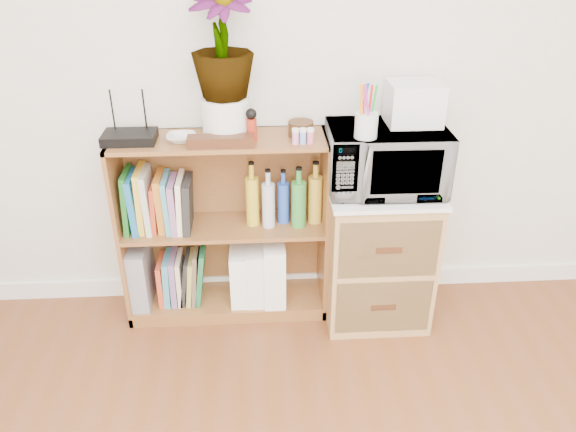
{
  "coord_description": "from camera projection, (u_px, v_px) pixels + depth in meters",
  "views": [
    {
      "loc": [
        -0.19,
        -0.31,
        1.85
      ],
      "look_at": [
        -0.05,
        1.95,
        0.62
      ],
      "focal_mm": 35.0,
      "sensor_mm": 36.0,
      "label": 1
    }
  ],
  "objects": [
    {
      "name": "skirting_board",
      "position": [
        293.0,
        281.0,
        3.11
      ],
      "size": [
        4.0,
        0.02,
        0.1
      ],
      "primitive_type": "cube",
      "color": "white",
      "rests_on": "ground"
    },
    {
      "name": "bookshelf",
      "position": [
        225.0,
        229.0,
        2.76
      ],
      "size": [
        1.0,
        0.3,
        0.95
      ],
      "primitive_type": "cube",
      "color": "brown",
      "rests_on": "ground"
    },
    {
      "name": "wicker_unit",
      "position": [
        376.0,
        254.0,
        2.8
      ],
      "size": [
        0.5,
        0.45,
        0.7
      ],
      "primitive_type": "cube",
      "color": "#9E7542",
      "rests_on": "ground"
    },
    {
      "name": "microwave",
      "position": [
        385.0,
        159.0,
        2.54
      ],
      "size": [
        0.53,
        0.36,
        0.29
      ],
      "primitive_type": "imported",
      "rotation": [
        0.0,
        0.0,
        -0.01
      ],
      "color": "silver",
      "rests_on": "wicker_unit"
    },
    {
      "name": "pen_cup",
      "position": [
        366.0,
        125.0,
        2.35
      ],
      "size": [
        0.1,
        0.1,
        0.11
      ],
      "primitive_type": "cylinder",
      "color": "silver",
      "rests_on": "microwave"
    },
    {
      "name": "small_appliance",
      "position": [
        414.0,
        103.0,
        2.48
      ],
      "size": [
        0.24,
        0.2,
        0.19
      ],
      "primitive_type": "cube",
      "color": "silver",
      "rests_on": "microwave"
    },
    {
      "name": "router",
      "position": [
        130.0,
        137.0,
        2.49
      ],
      "size": [
        0.23,
        0.16,
        0.04
      ],
      "primitive_type": "cube",
      "color": "black",
      "rests_on": "bookshelf"
    },
    {
      "name": "white_bowl",
      "position": [
        181.0,
        138.0,
        2.49
      ],
      "size": [
        0.13,
        0.13,
        0.03
      ],
      "primitive_type": "imported",
      "color": "silver",
      "rests_on": "bookshelf"
    },
    {
      "name": "plant_pot",
      "position": [
        226.0,
        117.0,
        2.51
      ],
      "size": [
        0.21,
        0.21,
        0.18
      ],
      "primitive_type": "cylinder",
      "color": "silver",
      "rests_on": "bookshelf"
    },
    {
      "name": "potted_plant",
      "position": [
        222.0,
        41.0,
        2.35
      ],
      "size": [
        0.27,
        0.27,
        0.48
      ],
      "primitive_type": "imported",
      "color": "#3D7B31",
      "rests_on": "plant_pot"
    },
    {
      "name": "trinket_box",
      "position": [
        221.0,
        141.0,
        2.44
      ],
      "size": [
        0.29,
        0.07,
        0.05
      ],
      "primitive_type": "cube",
      "color": "#3D2110",
      "rests_on": "bookshelf"
    },
    {
      "name": "kokeshi_doll",
      "position": [
        252.0,
        130.0,
        2.49
      ],
      "size": [
        0.05,
        0.05,
        0.1
      ],
      "primitive_type": "cylinder",
      "color": "maroon",
      "rests_on": "bookshelf"
    },
    {
      "name": "wooden_bowl",
      "position": [
        301.0,
        129.0,
        2.55
      ],
      "size": [
        0.12,
        0.12,
        0.07
      ],
      "primitive_type": "cylinder",
      "color": "#3B2310",
      "rests_on": "bookshelf"
    },
    {
      "name": "paint_jars",
      "position": [
        303.0,
        138.0,
        2.46
      ],
      "size": [
        0.11,
        0.04,
        0.05
      ],
      "primitive_type": "cube",
      "color": "#D17491",
      "rests_on": "bookshelf"
    },
    {
      "name": "file_box",
      "position": [
        141.0,
        273.0,
        2.86
      ],
      "size": [
        0.1,
        0.26,
        0.33
      ],
      "primitive_type": "cube",
      "color": "gray",
      "rests_on": "bookshelf"
    },
    {
      "name": "magazine_holder_left",
      "position": [
        240.0,
        273.0,
        2.88
      ],
      "size": [
        0.09,
        0.23,
        0.29
      ],
      "primitive_type": "cube",
      "color": "white",
      "rests_on": "bookshelf"
    },
    {
      "name": "magazine_holder_mid",
      "position": [
        256.0,
        272.0,
        2.88
      ],
      "size": [
        0.1,
        0.24,
        0.3
      ],
      "primitive_type": "cube",
      "color": "white",
      "rests_on": "bookshelf"
    },
    {
      "name": "magazine_holder_right",
      "position": [
        274.0,
        269.0,
        2.88
      ],
      "size": [
        0.11,
        0.27,
        0.34
      ],
      "primitive_type": "cube",
      "color": "white",
      "rests_on": "bookshelf"
    },
    {
      "name": "cookbooks",
      "position": [
        158.0,
        201.0,
        2.67
      ],
      "size": [
        0.32,
        0.2,
        0.31
      ],
      "color": "#1A611E",
      "rests_on": "bookshelf"
    },
    {
      "name": "liquor_bottles",
      "position": [
        285.0,
        196.0,
        2.7
      ],
      "size": [
        0.37,
        0.07,
        0.32
      ],
      "color": "gold",
      "rests_on": "bookshelf"
    },
    {
      "name": "lower_books",
      "position": [
        182.0,
        277.0,
        2.88
      ],
      "size": [
        0.25,
        0.19,
        0.3
      ],
      "color": "#C74223",
      "rests_on": "bookshelf"
    }
  ]
}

